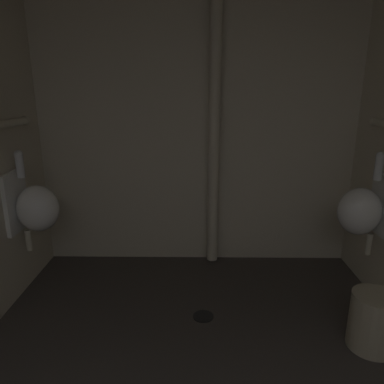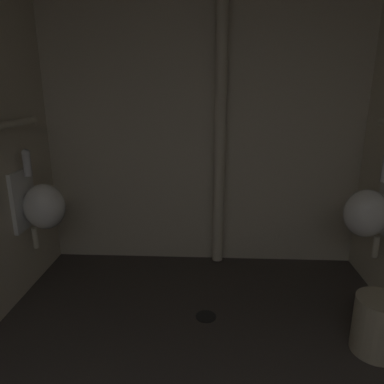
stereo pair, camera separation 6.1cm
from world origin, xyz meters
TOP-DOWN VIEW (x-y plane):
  - wall_back at (0.00, 3.33)m, footprint 2.76×0.06m
  - urinal_left_mid at (-1.17, 2.75)m, footprint 0.32×0.30m
  - urinal_right_mid at (1.17, 2.72)m, footprint 0.32×0.30m
  - standpipe_back_wall at (0.14, 3.22)m, footprint 0.09×0.09m
  - floor_drain at (0.05, 2.41)m, footprint 0.14×0.14m
  - waste_bin at (1.05, 2.14)m, footprint 0.28×0.28m

SIDE VIEW (x-z plane):
  - floor_drain at x=0.05m, z-range 0.00..0.01m
  - waste_bin at x=1.05m, z-range 0.00..0.34m
  - urinal_left_mid at x=-1.17m, z-range 0.29..1.04m
  - urinal_right_mid at x=1.17m, z-range 0.29..1.04m
  - wall_back at x=0.00m, z-range 0.00..2.44m
  - standpipe_back_wall at x=0.14m, z-range 0.02..2.42m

